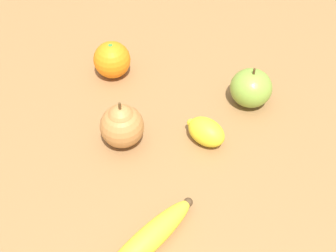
% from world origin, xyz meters
% --- Properties ---
extents(ground_plane, '(3.00, 3.00, 0.00)m').
position_xyz_m(ground_plane, '(0.00, 0.00, 0.00)').
color(ground_plane, olive).
extents(banana, '(0.18, 0.16, 0.04)m').
position_xyz_m(banana, '(0.03, 0.17, 0.02)').
color(banana, yellow).
rests_on(banana, ground_plane).
extents(orange, '(0.08, 0.08, 0.08)m').
position_xyz_m(orange, '(0.07, -0.23, 0.04)').
color(orange, orange).
rests_on(orange, ground_plane).
extents(pear, '(0.08, 0.08, 0.10)m').
position_xyz_m(pear, '(0.06, -0.05, 0.04)').
color(pear, '#B2753D').
rests_on(pear, ground_plane).
extents(apple, '(0.08, 0.08, 0.09)m').
position_xyz_m(apple, '(-0.20, -0.12, 0.04)').
color(apple, olive).
rests_on(apple, ground_plane).
extents(lemon, '(0.09, 0.09, 0.05)m').
position_xyz_m(lemon, '(-0.09, -0.03, 0.03)').
color(lemon, yellow).
rests_on(lemon, ground_plane).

